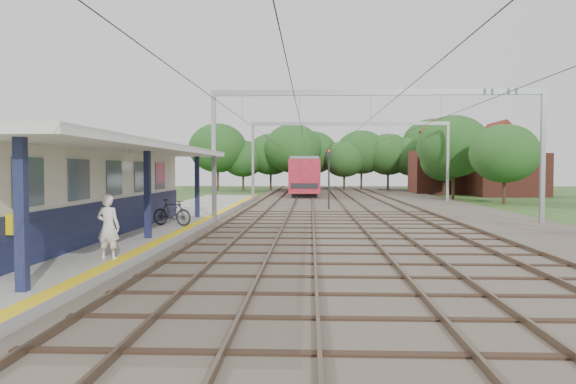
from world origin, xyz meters
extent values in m
plane|color=#2D4C1E|center=(0.00, 0.00, 0.00)|extent=(160.00, 160.00, 0.00)
cube|color=#473D33|center=(4.00, 30.00, 0.05)|extent=(18.00, 90.00, 0.10)
cube|color=gray|center=(-7.50, 14.00, 0.17)|extent=(5.00, 52.00, 0.35)
cube|color=yellow|center=(-5.25, 14.00, 0.35)|extent=(0.45, 52.00, 0.01)
cube|color=beige|center=(-8.90, 7.00, 2.05)|extent=(3.20, 18.00, 3.40)
cube|color=#13183C|center=(-7.28, 7.00, 1.05)|extent=(0.06, 18.00, 1.40)
cube|color=slate|center=(-7.27, 7.00, 2.55)|extent=(0.05, 16.00, 1.30)
cube|color=yellow|center=(-7.18, -1.00, 1.55)|extent=(0.18, 0.38, 0.50)
cube|color=#13183C|center=(-5.90, -3.00, 1.95)|extent=(0.22, 0.22, 3.20)
cube|color=#13183C|center=(-5.90, 6.00, 1.95)|extent=(0.22, 0.22, 3.20)
cube|color=#13183C|center=(-5.90, 15.00, 1.95)|extent=(0.22, 0.22, 3.20)
cube|color=silver|center=(-7.80, 6.00, 3.67)|extent=(6.40, 20.00, 0.24)
cube|color=white|center=(-6.00, 4.00, 3.00)|extent=(0.06, 0.85, 0.26)
cube|color=brown|center=(-4.22, 30.00, 0.17)|extent=(0.07, 88.00, 0.15)
cube|color=brown|center=(-2.78, 30.00, 0.17)|extent=(0.07, 88.00, 0.15)
cube|color=brown|center=(-1.22, 30.00, 0.17)|extent=(0.07, 88.00, 0.15)
cube|color=brown|center=(0.22, 30.00, 0.17)|extent=(0.07, 88.00, 0.15)
cube|color=brown|center=(2.48, 30.00, 0.17)|extent=(0.07, 88.00, 0.15)
cube|color=brown|center=(3.92, 30.00, 0.17)|extent=(0.07, 88.00, 0.15)
cube|color=brown|center=(6.08, 30.00, 0.17)|extent=(0.07, 88.00, 0.15)
cube|color=brown|center=(7.52, 30.00, 0.17)|extent=(0.07, 88.00, 0.15)
cube|color=gray|center=(-5.00, 15.00, 3.50)|extent=(0.22, 0.22, 7.00)
cube|color=gray|center=(12.00, 15.00, 3.50)|extent=(0.22, 0.22, 7.00)
cube|color=gray|center=(3.50, 15.00, 6.85)|extent=(17.00, 0.20, 0.30)
cube|color=gray|center=(-5.00, 35.00, 3.50)|extent=(0.22, 0.22, 7.00)
cube|color=gray|center=(12.00, 35.00, 3.50)|extent=(0.22, 0.22, 7.00)
cube|color=gray|center=(3.50, 35.00, 6.85)|extent=(17.00, 0.20, 0.30)
cylinder|color=black|center=(-3.50, 30.00, 5.50)|extent=(0.02, 88.00, 0.02)
cylinder|color=black|center=(-0.50, 30.00, 5.50)|extent=(0.02, 88.00, 0.02)
cylinder|color=black|center=(3.20, 30.00, 5.50)|extent=(0.02, 88.00, 0.02)
cylinder|color=black|center=(6.80, 30.00, 5.50)|extent=(0.02, 88.00, 0.02)
cylinder|color=#382619|center=(-10.00, 61.00, 1.44)|extent=(0.28, 0.28, 2.88)
ellipsoid|color=#224E1B|center=(-10.00, 61.00, 4.96)|extent=(6.72, 6.72, 5.76)
cylinder|color=#382619|center=(-4.00, 63.00, 1.26)|extent=(0.28, 0.28, 2.52)
ellipsoid|color=#224E1B|center=(-4.00, 63.00, 4.34)|extent=(5.88, 5.88, 5.04)
cylinder|color=#382619|center=(2.00, 60.00, 1.62)|extent=(0.28, 0.28, 3.24)
ellipsoid|color=#224E1B|center=(2.00, 60.00, 5.58)|extent=(7.56, 7.56, 6.48)
cylinder|color=#382619|center=(8.00, 62.00, 1.35)|extent=(0.28, 0.28, 2.70)
ellipsoid|color=#224E1B|center=(8.00, 62.00, 4.65)|extent=(6.30, 6.30, 5.40)
cylinder|color=#382619|center=(14.50, 38.00, 1.26)|extent=(0.28, 0.28, 2.52)
ellipsoid|color=#224E1B|center=(14.50, 38.00, 4.34)|extent=(5.88, 5.88, 5.04)
cylinder|color=#382619|center=(15.00, 54.00, 1.44)|extent=(0.28, 0.28, 2.88)
ellipsoid|color=#224E1B|center=(15.00, 54.00, 4.96)|extent=(6.72, 6.72, 5.76)
cube|color=brown|center=(21.00, 46.00, 2.25)|extent=(7.00, 6.00, 4.50)
cube|color=maroon|center=(21.00, 46.00, 5.40)|extent=(4.99, 6.12, 4.99)
cube|color=brown|center=(16.00, 52.00, 2.50)|extent=(8.00, 6.00, 5.00)
cube|color=maroon|center=(16.00, 52.00, 5.90)|extent=(5.52, 6.12, 5.52)
imported|color=white|center=(-5.60, 1.14, 1.27)|extent=(0.73, 0.53, 1.83)
imported|color=black|center=(-6.11, 10.41, 0.94)|extent=(2.05, 1.20, 1.19)
cube|color=black|center=(-0.50, 47.40, 0.32)|extent=(2.41, 17.17, 0.44)
cube|color=maroon|center=(-0.50, 47.40, 2.19)|extent=(3.01, 18.67, 3.28)
cube|color=black|center=(-0.50, 47.40, 2.54)|extent=(3.05, 17.17, 0.93)
cube|color=slate|center=(-0.50, 47.40, 3.95)|extent=(2.77, 18.67, 0.28)
cube|color=black|center=(-0.50, 66.67, 0.32)|extent=(2.41, 17.17, 0.44)
cube|color=maroon|center=(-0.50, 66.67, 2.19)|extent=(3.01, 18.67, 3.28)
cube|color=black|center=(-0.50, 66.67, 2.54)|extent=(3.05, 17.17, 0.93)
cube|color=slate|center=(-0.50, 66.67, 3.95)|extent=(2.77, 18.67, 0.28)
cylinder|color=black|center=(1.35, 24.55, 1.95)|extent=(0.13, 0.13, 3.89)
cube|color=black|center=(1.35, 24.55, 3.99)|extent=(0.30, 0.19, 0.54)
sphere|color=red|center=(1.35, 24.45, 4.14)|extent=(0.14, 0.14, 0.14)
camera|label=1|loc=(0.08, -14.33, 2.90)|focal=35.00mm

